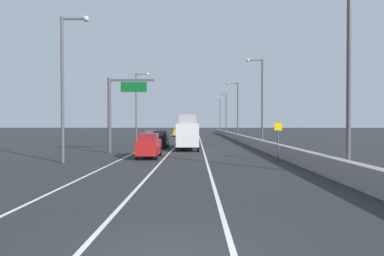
{
  "coord_description": "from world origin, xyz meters",
  "views": [
    {
      "loc": [
        0.65,
        -6.42,
        2.92
      ],
      "look_at": [
        0.01,
        46.98,
        2.19
      ],
      "focal_mm": 28.52,
      "sensor_mm": 36.0,
      "label": 1
    }
  ],
  "objects_px": {
    "lamp_post_left_near": "(66,79)",
    "lamp_post_left_mid": "(138,103)",
    "speed_advisory_sign": "(278,138)",
    "overhead_sign_gantry": "(117,106)",
    "lamp_post_right_fifth": "(219,114)",
    "car_gray_1": "(151,136)",
    "lamp_post_right_second": "(260,97)",
    "box_truck": "(188,133)",
    "car_yellow_3": "(177,132)",
    "lamp_post_right_near": "(344,63)",
    "lamp_post_right_third": "(237,107)",
    "lamp_post_right_fourth": "(225,111)",
    "car_black_2": "(160,139)",
    "car_red_0": "(149,146)"
  },
  "relations": [
    {
      "from": "car_black_2",
      "to": "overhead_sign_gantry",
      "type": "bearing_deg",
      "value": -118.2
    },
    {
      "from": "lamp_post_right_fifth",
      "to": "lamp_post_left_near",
      "type": "relative_size",
      "value": 1.0
    },
    {
      "from": "lamp_post_right_third",
      "to": "lamp_post_right_fourth",
      "type": "height_order",
      "value": "same"
    },
    {
      "from": "lamp_post_right_second",
      "to": "car_black_2",
      "type": "bearing_deg",
      "value": -176.81
    },
    {
      "from": "lamp_post_right_near",
      "to": "lamp_post_left_mid",
      "type": "bearing_deg",
      "value": 118.92
    },
    {
      "from": "lamp_post_right_second",
      "to": "overhead_sign_gantry",
      "type": "bearing_deg",
      "value": -155.07
    },
    {
      "from": "car_red_0",
      "to": "car_gray_1",
      "type": "xyz_separation_m",
      "value": [
        -3.24,
        23.71,
        -0.13
      ]
    },
    {
      "from": "lamp_post_right_fourth",
      "to": "lamp_post_left_mid",
      "type": "relative_size",
      "value": 1.0
    },
    {
      "from": "speed_advisory_sign",
      "to": "car_red_0",
      "type": "bearing_deg",
      "value": 169.41
    },
    {
      "from": "lamp_post_right_fifth",
      "to": "lamp_post_left_near",
      "type": "distance_m",
      "value": 80.22
    },
    {
      "from": "lamp_post_right_fourth",
      "to": "lamp_post_left_near",
      "type": "distance_m",
      "value": 59.82
    },
    {
      "from": "lamp_post_right_near",
      "to": "overhead_sign_gantry",
      "type": "bearing_deg",
      "value": 139.56
    },
    {
      "from": "lamp_post_right_fourth",
      "to": "car_red_0",
      "type": "height_order",
      "value": "lamp_post_right_fourth"
    },
    {
      "from": "lamp_post_right_fourth",
      "to": "car_red_0",
      "type": "distance_m",
      "value": 55.31
    },
    {
      "from": "car_red_0",
      "to": "box_truck",
      "type": "distance_m",
      "value": 9.72
    },
    {
      "from": "speed_advisory_sign",
      "to": "car_black_2",
      "type": "distance_m",
      "value": 16.9
    },
    {
      "from": "car_gray_1",
      "to": "box_truck",
      "type": "height_order",
      "value": "box_truck"
    },
    {
      "from": "lamp_post_right_fifth",
      "to": "car_yellow_3",
      "type": "distance_m",
      "value": 33.53
    },
    {
      "from": "lamp_post_right_third",
      "to": "car_black_2",
      "type": "xyz_separation_m",
      "value": [
        -12.21,
        -21.75,
        -5.23
      ]
    },
    {
      "from": "lamp_post_right_second",
      "to": "box_truck",
      "type": "distance_m",
      "value": 10.29
    },
    {
      "from": "car_gray_1",
      "to": "car_black_2",
      "type": "bearing_deg",
      "value": -76.97
    },
    {
      "from": "car_gray_1",
      "to": "lamp_post_left_near",
      "type": "bearing_deg",
      "value": -95.29
    },
    {
      "from": "car_red_0",
      "to": "lamp_post_right_fifth",
      "type": "bearing_deg",
      "value": 80.95
    },
    {
      "from": "car_black_2",
      "to": "car_yellow_3",
      "type": "bearing_deg",
      "value": 89.81
    },
    {
      "from": "speed_advisory_sign",
      "to": "lamp_post_left_mid",
      "type": "height_order",
      "value": "lamp_post_left_mid"
    },
    {
      "from": "lamp_post_left_mid",
      "to": "overhead_sign_gantry",
      "type": "bearing_deg",
      "value": -85.95
    },
    {
      "from": "lamp_post_right_third",
      "to": "lamp_post_right_fifth",
      "type": "relative_size",
      "value": 1.0
    },
    {
      "from": "car_gray_1",
      "to": "box_truck",
      "type": "bearing_deg",
      "value": -66.51
    },
    {
      "from": "lamp_post_left_near",
      "to": "lamp_post_left_mid",
      "type": "height_order",
      "value": "same"
    },
    {
      "from": "lamp_post_right_second",
      "to": "box_truck",
      "type": "height_order",
      "value": "lamp_post_right_second"
    },
    {
      "from": "car_gray_1",
      "to": "lamp_post_left_mid",
      "type": "bearing_deg",
      "value": -135.98
    },
    {
      "from": "car_gray_1",
      "to": "lamp_post_right_second",
      "type": "bearing_deg",
      "value": -38.28
    },
    {
      "from": "box_truck",
      "to": "car_yellow_3",
      "type": "bearing_deg",
      "value": 95.33
    },
    {
      "from": "car_black_2",
      "to": "lamp_post_right_fifth",
      "type": "bearing_deg",
      "value": 79.17
    },
    {
      "from": "lamp_post_right_near",
      "to": "lamp_post_right_fourth",
      "type": "relative_size",
      "value": 1.0
    },
    {
      "from": "car_red_0",
      "to": "car_yellow_3",
      "type": "bearing_deg",
      "value": 90.24
    },
    {
      "from": "speed_advisory_sign",
      "to": "lamp_post_left_mid",
      "type": "relative_size",
      "value": 0.27
    },
    {
      "from": "lamp_post_right_near",
      "to": "lamp_post_right_third",
      "type": "bearing_deg",
      "value": 90.31
    },
    {
      "from": "lamp_post_right_second",
      "to": "lamp_post_right_third",
      "type": "height_order",
      "value": "same"
    },
    {
      "from": "lamp_post_right_fourth",
      "to": "lamp_post_left_near",
      "type": "height_order",
      "value": "same"
    },
    {
      "from": "lamp_post_right_near",
      "to": "lamp_post_left_near",
      "type": "bearing_deg",
      "value": 161.46
    },
    {
      "from": "car_gray_1",
      "to": "lamp_post_right_third",
      "type": "bearing_deg",
      "value": 30.75
    },
    {
      "from": "box_truck",
      "to": "lamp_post_right_fourth",
      "type": "bearing_deg",
      "value": 78.93
    },
    {
      "from": "lamp_post_right_fourth",
      "to": "lamp_post_right_fifth",
      "type": "height_order",
      "value": "same"
    },
    {
      "from": "car_gray_1",
      "to": "box_truck",
      "type": "distance_m",
      "value": 15.85
    },
    {
      "from": "lamp_post_right_near",
      "to": "car_gray_1",
      "type": "distance_m",
      "value": 36.9
    },
    {
      "from": "lamp_post_right_fourth",
      "to": "lamp_post_right_fifth",
      "type": "xyz_separation_m",
      "value": [
        0.13,
        21.06,
        0.0
      ]
    },
    {
      "from": "lamp_post_right_fifth",
      "to": "lamp_post_left_mid",
      "type": "relative_size",
      "value": 1.0
    },
    {
      "from": "lamp_post_right_second",
      "to": "lamp_post_right_fifth",
      "type": "relative_size",
      "value": 1.0
    },
    {
      "from": "speed_advisory_sign",
      "to": "car_yellow_3",
      "type": "xyz_separation_m",
      "value": [
        -10.73,
        46.01,
        -0.83
      ]
    }
  ]
}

